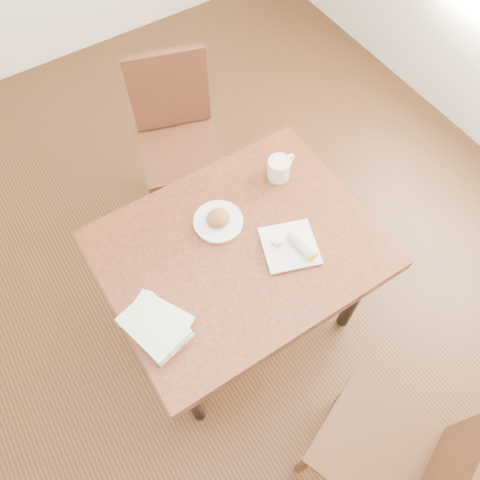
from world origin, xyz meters
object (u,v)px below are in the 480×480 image
coffee_mug (280,168)px  plate_burrito (293,245)px  table (240,257)px  chair_near (404,459)px  plate_scone (218,220)px  book_stack (156,325)px  chair_far (177,131)px

coffee_mug → plate_burrito: (-0.16, -0.33, -0.03)m
table → chair_near: size_ratio=1.13×
table → plate_burrito: bearing=-34.9°
plate_scone → coffee_mug: 0.36m
plate_scone → book_stack: bearing=-147.7°
chair_near → book_stack: (-0.53, 0.83, 0.23)m
coffee_mug → plate_scone: bearing=-168.8°
chair_near → plate_burrito: bearing=84.0°
coffee_mug → plate_burrito: bearing=-116.1°
chair_far → book_stack: (-0.60, -0.99, 0.23)m
chair_near → plate_burrito: (0.09, 0.83, 0.22)m
chair_near → table: bearing=95.2°
table → coffee_mug: coffee_mug is taller
plate_scone → book_stack: size_ratio=0.72×
coffee_mug → book_stack: 0.85m
chair_near → chair_far: bearing=87.7°
table → plate_burrito: (0.17, -0.12, 0.11)m
chair_near → chair_far: size_ratio=1.00×
plate_burrito → chair_far: bearing=90.9°
plate_scone → coffee_mug: (0.35, 0.07, 0.03)m
chair_near → plate_burrito: 0.87m
coffee_mug → plate_burrito: size_ratio=0.53×
table → chair_far: chair_far is taller
plate_scone → plate_burrito: (0.19, -0.26, 0.00)m
book_stack → plate_burrito: bearing=0.4°
plate_scone → chair_near: bearing=-84.7°
plate_scone → book_stack: (-0.42, -0.27, 0.01)m
chair_far → book_stack: chair_far is taller
plate_scone → coffee_mug: bearing=11.2°
chair_far → table: bearing=-100.4°
plate_scone → coffee_mug: coffee_mug is taller
coffee_mug → book_stack: size_ratio=0.51×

